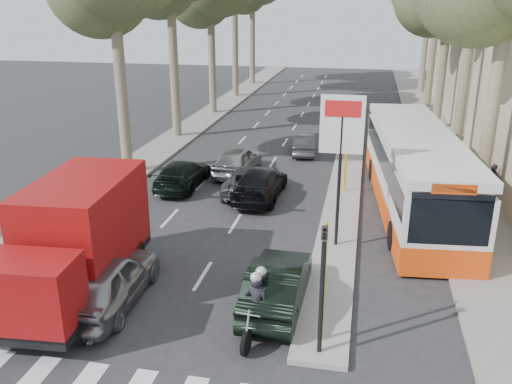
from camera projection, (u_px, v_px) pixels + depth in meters
ground at (212, 311)px, 15.81m from camera, size 120.00×120.00×0.00m
sidewalk_right at (433, 131)px, 37.23m from camera, size 3.20×70.00×0.12m
median_left at (212, 113)px, 43.14m from camera, size 2.40×64.00×0.12m
traffic_island at (344, 192)px, 25.32m from camera, size 1.50×26.00×0.16m
billboard at (341, 150)px, 18.56m from camera, size 1.50×12.10×5.60m
traffic_light_island at (323, 269)px, 12.98m from camera, size 0.16×0.41×3.60m
silver_hatchback at (108, 281)px, 15.91m from camera, size 2.02×4.70×1.58m
dark_hatchback at (277, 284)px, 15.87m from camera, size 1.60×4.44×1.46m
queue_car_a at (250, 180)px, 25.34m from camera, size 2.27×4.58×1.25m
queue_car_b at (260, 184)px, 24.57m from camera, size 2.05×4.78×1.37m
queue_car_c at (237, 160)px, 28.00m from camera, size 2.07×4.44×1.47m
queue_car_d at (303, 144)px, 31.72m from camera, size 1.73×3.74×1.19m
queue_car_e at (182, 174)px, 26.05m from camera, size 1.85×4.49×1.30m
red_truck at (77, 238)px, 16.17m from camera, size 2.93×6.73×3.51m
city_bus at (415, 169)px, 22.93m from camera, size 4.01×13.20×3.42m
motorcycle at (259, 304)px, 14.54m from camera, size 0.89×2.29×1.95m
pedestrian_near at (492, 182)px, 24.02m from camera, size 0.87×1.08×1.65m
pedestrian_far at (459, 210)px, 20.65m from camera, size 1.24×0.79×1.78m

